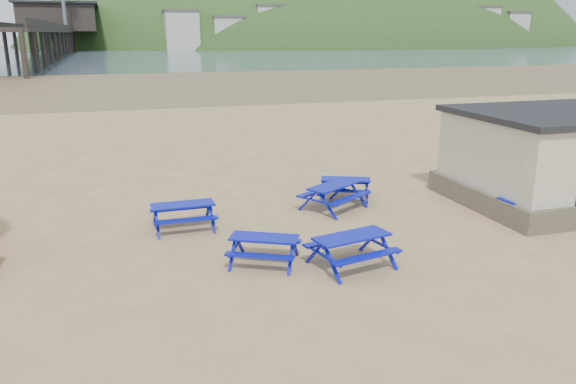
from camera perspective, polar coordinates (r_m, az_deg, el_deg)
name	(u,v)px	position (r m, az deg, el deg)	size (l,w,h in m)	color
ground	(283,242)	(15.71, -0.53, -5.13)	(400.00, 400.00, 0.00)	tan
wet_sand	(148,82)	(69.40, -14.07, 10.77)	(400.00, 400.00, 0.00)	brown
sea	(122,52)	(184.17, -16.52, 13.51)	(400.00, 400.00, 0.00)	#4B5E6B
picnic_table_blue_a	(183,216)	(16.95, -10.58, -2.43)	(1.85, 1.50, 0.77)	#001898
picnic_table_blue_b	(345,188)	(19.81, 5.85, 0.36)	(2.12, 1.94, 0.72)	#001898
picnic_table_blue_c	(334,197)	(18.57, 4.65, -0.48)	(2.53, 2.40, 0.83)	#001898
picnic_table_blue_d	(264,250)	(14.23, -2.42, -5.90)	(2.15, 2.00, 0.71)	#001898
picnic_table_blue_e	(352,251)	(14.12, 6.47, -5.95)	(2.22, 1.93, 0.81)	#001898
picnic_table_blue_f	(526,209)	(18.91, 23.02, -1.56)	(1.90, 1.58, 0.75)	#001898
amenity_block	(568,156)	(21.45, 26.57, 3.27)	(7.40, 5.40, 3.15)	#665B4C
pier	(59,33)	(192.76, -22.23, 14.71)	(24.00, 220.00, 39.29)	black
headland_town	(326,68)	(261.77, 3.85, 12.46)	(264.00, 144.00, 108.00)	#2D4C1E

